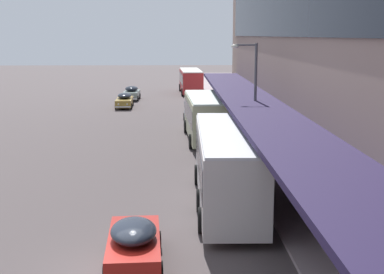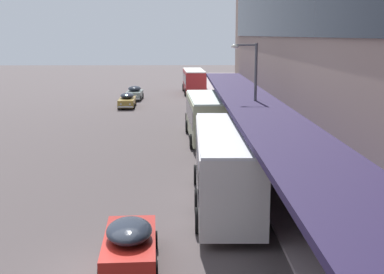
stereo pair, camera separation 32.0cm
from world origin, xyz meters
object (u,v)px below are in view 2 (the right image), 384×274
at_px(transit_bus_kerbside_rear, 207,115).
at_px(sedan_oncoming_rear, 127,100).
at_px(transit_bus_kerbside_front, 225,163).
at_px(street_lamp, 252,95).
at_px(vw_van, 196,110).
at_px(sedan_trailing_mid, 130,243).
at_px(transit_bus_kerbside_far, 194,80).
at_px(sedan_lead_mid, 134,93).
at_px(pedestrian_at_kerb, 349,254).

xyz_separation_m(transit_bus_kerbside_rear, sedan_oncoming_rear, (-7.62, 18.29, -1.10)).
bearing_deg(sedan_oncoming_rear, transit_bus_kerbside_front, -77.07).
bearing_deg(street_lamp, vw_van, 99.45).
height_order(transit_bus_kerbside_rear, sedan_trailing_mid, transit_bus_kerbside_rear).
bearing_deg(transit_bus_kerbside_far, transit_bus_kerbside_front, -89.65).
relative_size(sedan_lead_mid, pedestrian_at_kerb, 2.42).
height_order(sedan_oncoming_rear, sedan_lead_mid, sedan_lead_mid).
distance_m(sedan_oncoming_rear, street_lamp, 28.30).
height_order(sedan_trailing_mid, sedan_lead_mid, sedan_lead_mid).
bearing_deg(street_lamp, sedan_oncoming_rear, 110.40).
height_order(transit_bus_kerbside_far, street_lamp, street_lamp).
bearing_deg(vw_van, transit_bus_kerbside_far, 89.19).
xyz_separation_m(transit_bus_kerbside_front, transit_bus_kerbside_far, (-0.29, 46.74, -0.18)).
bearing_deg(pedestrian_at_kerb, street_lamp, 93.45).
relative_size(transit_bus_kerbside_rear, sedan_lead_mid, 2.07).
relative_size(transit_bus_kerbside_far, street_lamp, 1.38).
bearing_deg(sedan_trailing_mid, transit_bus_kerbside_rear, 80.48).
bearing_deg(sedan_trailing_mid, vw_van, 84.16).
xyz_separation_m(sedan_trailing_mid, sedan_lead_mid, (-3.83, 46.33, 0.02)).
xyz_separation_m(sedan_trailing_mid, street_lamp, (5.75, 13.32, 3.43)).
height_order(sedan_lead_mid, pedestrian_at_kerb, pedestrian_at_kerb).
bearing_deg(sedan_oncoming_rear, sedan_lead_mid, 88.25).
distance_m(transit_bus_kerbside_far, sedan_lead_mid, 9.81).
relative_size(transit_bus_kerbside_front, transit_bus_kerbside_rear, 1.15).
bearing_deg(sedan_trailing_mid, transit_bus_kerbside_far, 86.37).
distance_m(transit_bus_kerbside_front, transit_bus_kerbside_far, 46.74).
height_order(transit_bus_kerbside_front, sedan_trailing_mid, transit_bus_kerbside_front).
bearing_deg(sedan_lead_mid, transit_bus_kerbside_far, 42.54).
bearing_deg(transit_bus_kerbside_far, transit_bus_kerbside_rear, -89.60).
height_order(sedan_oncoming_rear, sedan_trailing_mid, sedan_trailing_mid).
relative_size(vw_van, pedestrian_at_kerb, 2.45).
height_order(transit_bus_kerbside_rear, street_lamp, street_lamp).
relative_size(transit_bus_kerbside_front, sedan_lead_mid, 2.38).
bearing_deg(vw_van, transit_bus_kerbside_rear, -86.21).
bearing_deg(street_lamp, transit_bus_kerbside_far, 93.46).
height_order(transit_bus_kerbside_rear, sedan_oncoming_rear, transit_bus_kerbside_rear).
bearing_deg(transit_bus_kerbside_rear, sedan_lead_mid, 106.54).
distance_m(transit_bus_kerbside_rear, sedan_lead_mid, 26.07).
distance_m(transit_bus_kerbside_rear, sedan_trailing_mid, 21.68).
height_order(transit_bus_kerbside_rear, sedan_lead_mid, transit_bus_kerbside_rear).
xyz_separation_m(transit_bus_kerbside_front, sedan_trailing_mid, (-3.65, -6.19, -1.20)).
xyz_separation_m(pedestrian_at_kerb, street_lamp, (-0.92, 15.30, 3.02)).
distance_m(sedan_trailing_mid, street_lamp, 14.91).
xyz_separation_m(sedan_trailing_mid, pedestrian_at_kerb, (6.68, -1.98, 0.41)).
xyz_separation_m(transit_bus_kerbside_rear, pedestrian_at_kerb, (3.09, -23.34, -0.67)).
distance_m(transit_bus_kerbside_far, sedan_trailing_mid, 53.04).
height_order(transit_bus_kerbside_far, sedan_lead_mid, transit_bus_kerbside_far).
bearing_deg(transit_bus_kerbside_rear, street_lamp, -74.88).
bearing_deg(vw_van, transit_bus_kerbside_front, -88.50).
xyz_separation_m(sedan_lead_mid, vw_van, (6.87, -16.66, 0.31)).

